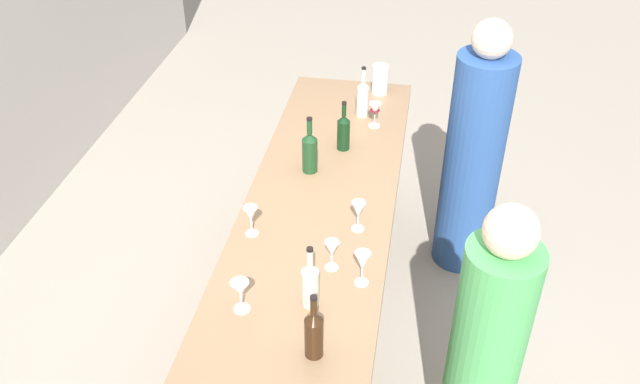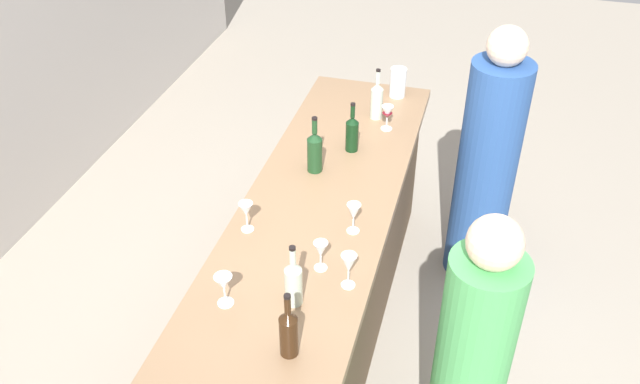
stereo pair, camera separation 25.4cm
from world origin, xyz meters
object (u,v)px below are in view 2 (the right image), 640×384
Objects in this scene: water_pitcher at (398,82)px; wine_glass_far_center at (224,284)px; wine_bottle_second_right_dark_green at (352,133)px; wine_glass_far_left at (321,251)px; wine_glass_near_left at (349,265)px; person_left_guest at (471,365)px; wine_glass_far_right at (246,211)px; wine_glass_near_center at (354,213)px; wine_bottle_center_olive_green at (315,151)px; person_center_guest at (486,168)px; wine_bottle_rightmost_clear_pale at (377,100)px; wine_bottle_leftmost_amber_brown at (289,332)px; wine_bottle_second_left_clear_pale at (293,282)px; wine_glass_near_right at (387,113)px.

wine_glass_far_center is at bearing 169.56° from water_pitcher.
wine_bottle_second_right_dark_green is 0.96m from wine_glass_far_left.
wine_glass_far_left is 1.63m from water_pitcher.
person_left_guest is (-0.05, -0.54, -0.39)m from wine_glass_near_left.
water_pitcher is at bearing -16.48° from wine_glass_far_right.
wine_glass_near_center reaches higher than wine_glass_far_left.
wine_glass_far_center is 0.97× the size of wine_glass_far_right.
wine_glass_near_center is 0.48m from wine_glass_far_right.
wine_bottle_center_olive_green is 1.08m from person_center_guest.
wine_glass_far_right is 0.09× the size of person_center_guest.
person_center_guest is (-0.06, -0.67, -0.32)m from wine_bottle_rightmost_clear_pale.
wine_bottle_center_olive_green is 2.08× the size of wine_glass_far_right.
wine_bottle_leftmost_amber_brown reaches higher than wine_glass_far_left.
water_pitcher is at bearing -1.49° from wine_glass_far_left.
wine_bottle_center_olive_green is at bearing 11.12° from wine_bottle_leftmost_amber_brown.
wine_bottle_rightmost_clear_pale is (0.38, -0.06, 0.01)m from wine_bottle_second_right_dark_green.
wine_glass_near_center is at bearing -14.29° from wine_bottle_second_left_clear_pale.
wine_glass_near_right and wine_glass_far_center have the same top height.
wine_bottle_center_olive_green reaches higher than wine_bottle_leftmost_amber_brown.
wine_glass_far_right is (-1.17, 0.36, -0.01)m from wine_bottle_rightmost_clear_pale.
wine_bottle_rightmost_clear_pale is 0.74m from person_center_guest.
person_left_guest reaches higher than water_pitcher.
wine_glass_far_right is at bearing 67.23° from wine_glass_far_left.
wine_bottle_center_olive_green is at bearing 151.25° from wine_glass_near_right.
wine_glass_far_left is 1.46m from person_center_guest.
wine_bottle_second_right_dark_green is at bearing 1.74° from wine_bottle_second_left_clear_pale.
wine_bottle_second_right_dark_green is 1.94× the size of wine_glass_near_right.
wine_glass_near_left is at bearing -117.74° from wine_glass_far_left.
wine_bottle_leftmost_amber_brown is at bearing 42.57° from person_left_guest.
wine_bottle_rightmost_clear_pale is at bearing 6.78° from wine_glass_near_left.
person_left_guest reaches higher than wine_glass_near_right.
person_center_guest reaches higher than wine_bottle_second_right_dark_green.
person_left_guest is at bearing 94.70° from person_center_guest.
wine_glass_far_left is (0.07, 0.14, -0.02)m from wine_glass_near_left.
person_left_guest is (-1.08, -0.77, -0.38)m from wine_bottle_second_right_dark_green.
wine_bottle_second_right_dark_green is at bearing 171.43° from wine_bottle_rightmost_clear_pale.
wine_bottle_center_olive_green is 2.21× the size of wine_glass_far_left.
water_pitcher reaches higher than wine_glass_near_right.
wine_bottle_center_olive_green is 0.87m from wine_glass_near_left.
wine_bottle_center_olive_green is at bearing 17.50° from wine_glass_far_left.
person_center_guest is at bearing -26.50° from wine_glass_far_left.
wine_bottle_second_left_clear_pale is 0.95m from wine_bottle_center_olive_green.
wine_glass_near_right is 0.80× the size of water_pitcher.
wine_bottle_leftmost_amber_brown is at bearing 73.21° from person_center_guest.
wine_bottle_second_right_dark_green is 1.56× the size of water_pitcher.
wine_bottle_leftmost_amber_brown is 0.26m from wine_bottle_second_left_clear_pale.
wine_bottle_second_right_dark_green is 0.92× the size of wine_bottle_rightmost_clear_pale.
wine_glass_near_right is (-0.11, -0.08, -0.02)m from wine_bottle_rightmost_clear_pale.
wine_bottle_second_right_dark_green reaches higher than water_pitcher.
person_left_guest reaches higher than wine_bottle_rightmost_clear_pale.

